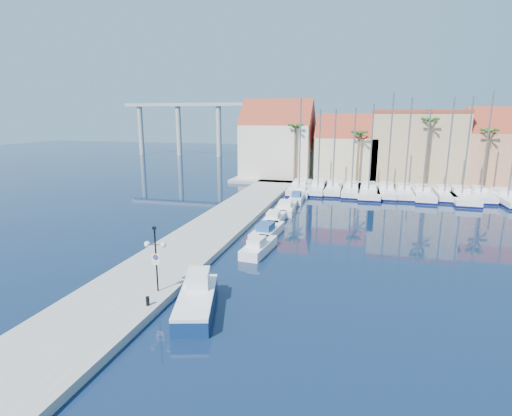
{
  "coord_description": "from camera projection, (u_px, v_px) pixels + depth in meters",
  "views": [
    {
      "loc": [
        4.93,
        -22.78,
        11.18
      ],
      "look_at": [
        -4.24,
        11.09,
        3.0
      ],
      "focal_mm": 28.0,
      "sensor_mm": 36.0,
      "label": 1
    }
  ],
  "objects": [
    {
      "name": "ground",
      "position": [
        275.0,
        297.0,
        25.2
      ],
      "size": [
        260.0,
        260.0,
        0.0
      ],
      "primitive_type": "plane",
      "color": "black",
      "rests_on": "ground"
    },
    {
      "name": "quay_west",
      "position": [
        217.0,
        227.0,
        40.13
      ],
      "size": [
        6.0,
        77.0,
        0.5
      ],
      "primitive_type": "cube",
      "color": "gray",
      "rests_on": "ground"
    },
    {
      "name": "shore_north",
      "position": [
        393.0,
        181.0,
        67.73
      ],
      "size": [
        54.0,
        16.0,
        0.5
      ],
      "primitive_type": "cube",
      "color": "gray",
      "rests_on": "ground"
    },
    {
      "name": "lamp_post",
      "position": [
        156.0,
        249.0,
        24.25
      ],
      "size": [
        1.41,
        0.48,
        4.17
      ],
      "rotation": [
        0.0,
        0.0,
        0.1
      ],
      "color": "black",
      "rests_on": "quay_west"
    },
    {
      "name": "bollard",
      "position": [
        148.0,
        301.0,
        22.91
      ],
      "size": [
        0.21,
        0.21,
        0.53
      ],
      "primitive_type": "cylinder",
      "color": "black",
      "rests_on": "quay_west"
    },
    {
      "name": "fishing_boat",
      "position": [
        197.0,
        299.0,
        23.31
      ],
      "size": [
        3.55,
        6.25,
        2.08
      ],
      "rotation": [
        0.0,
        0.0,
        0.28
      ],
      "color": "navy",
      "rests_on": "ground"
    },
    {
      "name": "motorboat_west_0",
      "position": [
        258.0,
        247.0,
        33.17
      ],
      "size": [
        2.1,
        5.21,
        1.4
      ],
      "rotation": [
        0.0,
        0.0,
        -0.09
      ],
      "color": "white",
      "rests_on": "ground"
    },
    {
      "name": "motorboat_west_1",
      "position": [
        267.0,
        231.0,
        37.64
      ],
      "size": [
        2.25,
        5.83,
        1.4
      ],
      "rotation": [
        0.0,
        0.0,
        -0.08
      ],
      "color": "white",
      "rests_on": "ground"
    },
    {
      "name": "motorboat_west_2",
      "position": [
        274.0,
        218.0,
        42.25
      ],
      "size": [
        1.88,
        5.46,
        1.4
      ],
      "rotation": [
        0.0,
        0.0,
        0.03
      ],
      "color": "white",
      "rests_on": "ground"
    },
    {
      "name": "motorboat_west_3",
      "position": [
        286.0,
        207.0,
        47.34
      ],
      "size": [
        2.51,
        6.6,
        1.4
      ],
      "rotation": [
        0.0,
        0.0,
        0.07
      ],
      "color": "white",
      "rests_on": "ground"
    },
    {
      "name": "motorboat_west_4",
      "position": [
        297.0,
        198.0,
        52.75
      ],
      "size": [
        1.82,
        5.11,
        1.4
      ],
      "rotation": [
        0.0,
        0.0,
        0.04
      ],
      "color": "white",
      "rests_on": "ground"
    },
    {
      "name": "motorboat_west_5",
      "position": [
        301.0,
        191.0,
        57.17
      ],
      "size": [
        2.48,
        6.27,
        1.4
      ],
      "rotation": [
        0.0,
        0.0,
        0.09
      ],
      "color": "white",
      "rests_on": "ground"
    },
    {
      "name": "motorboat_west_6",
      "position": [
        305.0,
        185.0,
        62.46
      ],
      "size": [
        2.33,
        7.09,
        1.4
      ],
      "rotation": [
        0.0,
        0.0,
        -0.01
      ],
      "color": "white",
      "rests_on": "ground"
    },
    {
      "name": "sailboat_0",
      "position": [
        299.0,
        188.0,
        59.78
      ],
      "size": [
        3.2,
        10.55,
        13.54
      ],
      "rotation": [
        0.0,
        0.0,
        0.04
      ],
      "color": "white",
      "rests_on": "ground"
    },
    {
      "name": "sailboat_1",
      "position": [
        318.0,
        188.0,
        59.57
      ],
      "size": [
        2.87,
        9.8,
        12.01
      ],
      "rotation": [
        0.0,
        0.0,
        -0.03
      ],
      "color": "white",
      "rests_on": "ground"
    },
    {
      "name": "sailboat_2",
      "position": [
        333.0,
        188.0,
        59.1
      ],
      "size": [
        2.69,
        9.33,
        12.04
      ],
      "rotation": [
        0.0,
        0.0,
        0.03
      ],
      "color": "white",
      "rests_on": "ground"
    },
    {
      "name": "sailboat_3",
      "position": [
        352.0,
        190.0,
        57.89
      ],
      "size": [
        2.61,
        9.34,
        12.23
      ],
      "rotation": [
        0.0,
        0.0,
        -0.02
      ],
      "color": "white",
      "rests_on": "ground"
    },
    {
      "name": "sailboat_4",
      "position": [
        368.0,
        191.0,
        57.25
      ],
      "size": [
        3.17,
        11.17,
        12.66
      ],
      "rotation": [
        0.0,
        0.0,
        0.02
      ],
      "color": "white",
      "rests_on": "ground"
    },
    {
      "name": "sailboat_5",
      "position": [
        386.0,
        191.0,
        57.05
      ],
      "size": [
        2.98,
        9.9,
        14.21
      ],
      "rotation": [
        0.0,
        0.0,
        -0.04
      ],
      "color": "white",
      "rests_on": "ground"
    },
    {
      "name": "sailboat_6",
      "position": [
        404.0,
        192.0,
        56.22
      ],
      "size": [
        2.52,
        9.14,
        13.53
      ],
      "rotation": [
        0.0,
        0.0,
        -0.01
      ],
      "color": "white",
      "rests_on": "ground"
    },
    {
      "name": "sailboat_7",
      "position": [
        422.0,
        194.0,
        55.24
      ],
      "size": [
        2.83,
        10.1,
        11.93
      ],
      "rotation": [
        0.0,
        0.0,
        -0.02
      ],
      "color": "white",
      "rests_on": "ground"
    },
    {
      "name": "sailboat_8",
      "position": [
        444.0,
        193.0,
        55.14
      ],
      "size": [
        2.43,
        8.63,
        13.51
      ],
      "rotation": [
        0.0,
        0.0,
        -0.02
      ],
      "color": "white",
      "rests_on": "ground"
    },
    {
      "name": "sailboat_9",
      "position": [
        461.0,
        195.0,
        53.99
      ],
      "size": [
        3.43,
        11.66,
        13.59
      ],
      "rotation": [
        0.0,
        0.0,
        -0.03
      ],
      "color": "white",
      "rests_on": "ground"
    },
    {
      "name": "sailboat_10",
      "position": [
        479.0,
        194.0,
        54.46
      ],
      "size": [
        2.41,
        8.93,
        14.26
      ],
      "rotation": [
        0.0,
        0.0,
        0.01
      ],
      "color": "white",
      "rests_on": "ground"
    },
    {
      "name": "sailboat_11",
      "position": [
        506.0,
        198.0,
        52.43
      ],
      "size": [
        3.34,
        10.87,
        14.63
      ],
      "rotation": [
        0.0,
        0.0,
        0.05
      ],
      "color": "white",
      "rests_on": "ground"
    },
    {
      "name": "building_0",
      "position": [
        278.0,
        142.0,
        70.45
      ],
      "size": [
        12.3,
        9.0,
        13.5
      ],
      "color": "beige",
      "rests_on": "shore_north"
    },
    {
      "name": "building_1",
      "position": [
        347.0,
        151.0,
        67.67
      ],
      "size": [
        10.3,
        8.0,
        11.0
      ],
      "color": "tan",
      "rests_on": "shore_north"
    },
    {
      "name": "building_2",
      "position": [
        416.0,
        146.0,
        65.6
      ],
      "size": [
        14.2,
        10.2,
        11.5
      ],
      "color": "tan",
      "rests_on": "shore_north"
    },
    {
      "name": "building_3",
      "position": [
        499.0,
        150.0,
        61.7
      ],
      "size": [
        10.3,
        8.0,
        12.0
      ],
      "color": "#B9775D",
      "rests_on": "shore_north"
    },
    {
      "name": "palm_0",
      "position": [
        296.0,
        129.0,
        64.15
      ],
      "size": [
        2.6,
        2.6,
        10.15
      ],
      "color": "brown",
      "rests_on": "shore_north"
    },
    {
      "name": "palm_1",
      "position": [
        359.0,
        135.0,
        61.82
      ],
      "size": [
        2.6,
        2.6,
        9.15
      ],
      "color": "brown",
      "rests_on": "shore_north"
    },
    {
      "name": "palm_2",
      "position": [
        430.0,
        123.0,
        58.85
      ],
      "size": [
        2.6,
        2.6,
        11.15
      ],
      "color": "brown",
      "rests_on": "shore_north"
    },
    {
      "name": "palm_3",
      "position": [
        489.0,
        134.0,
        57.14
      ],
      "size": [
        2.6,
        2.6,
        9.65
      ],
      "color": "brown",
      "rests_on": "shore_north"
    },
    {
      "name": "viaduct",
      "position": [
        201.0,
        119.0,
        109.9
      ],
      "size": [
        48.0,
        2.2,
        14.45
      ],
      "color": "#9E9E99",
      "rests_on": "ground"
    }
  ]
}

